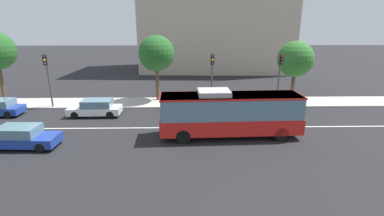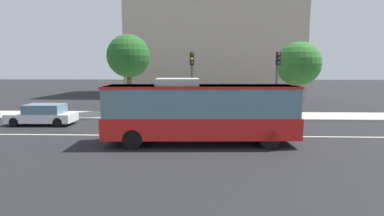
% 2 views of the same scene
% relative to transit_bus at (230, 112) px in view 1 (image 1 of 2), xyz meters
% --- Properties ---
extents(ground_plane, '(160.00, 160.00, 0.00)m').
position_rel_transit_bus_xyz_m(ground_plane, '(-2.30, 1.75, -1.81)').
color(ground_plane, black).
extents(sidewalk_kerb, '(80.00, 3.62, 0.14)m').
position_rel_transit_bus_xyz_m(sidewalk_kerb, '(-2.30, 8.76, -1.74)').
color(sidewalk_kerb, '#B2ADA3').
rests_on(sidewalk_kerb, ground_plane).
extents(lane_centre_line, '(76.00, 0.16, 0.01)m').
position_rel_transit_bus_xyz_m(lane_centre_line, '(-2.30, 1.75, -1.80)').
color(lane_centre_line, silver).
rests_on(lane_centre_line, ground_plane).
extents(transit_bus, '(10.09, 2.89, 3.46)m').
position_rel_transit_bus_xyz_m(transit_bus, '(0.00, 0.00, 0.00)').
color(transit_bus, red).
rests_on(transit_bus, ground_plane).
extents(sedan_white, '(4.52, 1.86, 1.46)m').
position_rel_transit_bus_xyz_m(sedan_white, '(-11.11, 4.88, -1.09)').
color(sedan_white, white).
rests_on(sedan_white, ground_plane).
extents(sedan_blue_ahead, '(4.57, 1.98, 1.46)m').
position_rel_transit_bus_xyz_m(sedan_blue_ahead, '(-13.97, -1.62, -1.09)').
color(sedan_blue_ahead, '#1E3899').
rests_on(sedan_blue_ahead, ground_plane).
extents(traffic_light_near_corner, '(0.32, 0.62, 5.20)m').
position_rel_transit_bus_xyz_m(traffic_light_near_corner, '(-0.68, 7.21, 1.75)').
color(traffic_light_near_corner, '#47474C').
rests_on(traffic_light_near_corner, ground_plane).
extents(traffic_light_mid_block, '(0.32, 0.62, 5.20)m').
position_rel_transit_bus_xyz_m(traffic_light_mid_block, '(5.71, 7.17, 1.75)').
color(traffic_light_mid_block, '#47474C').
rests_on(traffic_light_mid_block, ground_plane).
extents(traffic_light_far_corner, '(0.34, 0.62, 5.20)m').
position_rel_transit_bus_xyz_m(traffic_light_far_corner, '(-16.04, 7.27, 1.75)').
color(traffic_light_far_corner, '#47474C').
rests_on(traffic_light_far_corner, ground_plane).
extents(street_tree_kerbside_left, '(3.68, 3.68, 6.15)m').
position_rel_transit_bus_xyz_m(street_tree_kerbside_left, '(8.16, 9.99, 2.48)').
color(street_tree_kerbside_left, '#4C3823').
rests_on(street_tree_kerbside_left, ground_plane).
extents(street_tree_kerbside_right, '(3.60, 3.60, 6.76)m').
position_rel_transit_bus_xyz_m(street_tree_kerbside_right, '(-6.09, 9.71, 3.12)').
color(street_tree_kerbside_right, '#4C3823').
rests_on(street_tree_kerbside_right, ground_plane).
extents(office_block_background, '(24.68, 13.67, 20.40)m').
position_rel_transit_bus_xyz_m(office_block_background, '(1.85, 30.28, 8.39)').
color(office_block_background, '#B7A893').
rests_on(office_block_background, ground_plane).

